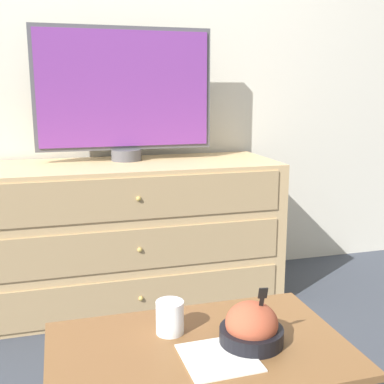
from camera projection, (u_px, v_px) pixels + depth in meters
The scene contains 8 objects.
ground_plane at pixel (105, 279), 2.89m from camera, with size 12.00×12.00×0.00m, color #383D47.
wall_back at pixel (96, 55), 2.64m from camera, with size 12.00×0.05×2.60m.
dresser at pixel (131, 233), 2.54m from camera, with size 1.54×0.58×0.74m.
tv at pixel (124, 92), 2.49m from camera, with size 0.92×0.16×0.68m.
coffee_table at pixel (199, 371), 1.30m from camera, with size 0.80×0.50×0.44m.
takeout_bowl at pixel (252, 328), 1.30m from camera, with size 0.17×0.17×0.17m.
drink_cup at pixel (170, 319), 1.35m from camera, with size 0.08×0.08×0.09m.
napkin at pixel (219, 358), 1.23m from camera, with size 0.19×0.19×0.00m.
Camera 1 is at (-0.23, -2.75, 1.12)m, focal length 45.00 mm.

